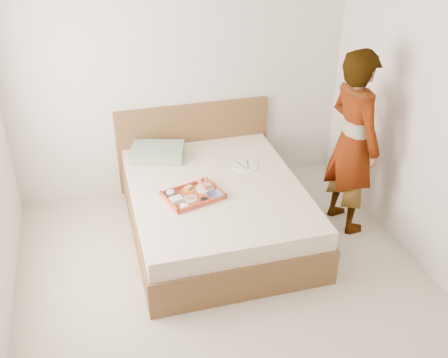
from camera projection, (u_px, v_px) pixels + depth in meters
name	position (u px, v px, depth m)	size (l,w,h in m)	color
ground	(234.00, 304.00, 4.29)	(3.50, 4.00, 0.01)	beige
wall_back	(180.00, 72.00, 5.29)	(3.50, 0.01, 2.60)	silver
bed	(216.00, 209.00, 5.01)	(1.65, 2.00, 0.53)	brown
headboard	(194.00, 145.00, 5.71)	(1.65, 0.06, 0.95)	brown
pillow	(157.00, 152.00, 5.32)	(0.52, 0.35, 0.12)	#91AC91
tray	(193.00, 195.00, 4.69)	(0.49, 0.36, 0.04)	#B53D1D
prawn_plate	(205.00, 188.00, 4.80)	(0.17, 0.17, 0.01)	white
navy_bowl_big	(215.00, 195.00, 4.68)	(0.14, 0.14, 0.03)	#1A214B
sauce_dish	(204.00, 200.00, 4.61)	(0.07, 0.07, 0.03)	black
meat_plate	(190.00, 199.00, 4.65)	(0.12, 0.12, 0.01)	white
bread_plate	(189.00, 189.00, 4.79)	(0.12, 0.12, 0.01)	orange
salad_bowl	(171.00, 194.00, 4.70)	(0.11, 0.11, 0.03)	#1A214B
plastic_tub	(176.00, 200.00, 4.60)	(0.10, 0.09, 0.04)	silver
cheese_round	(184.00, 206.00, 4.53)	(0.07, 0.07, 0.03)	white
dinner_plate	(245.00, 166.00, 5.19)	(0.26, 0.26, 0.01)	white
person	(353.00, 143.00, 4.85)	(0.65, 0.43, 1.78)	silver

